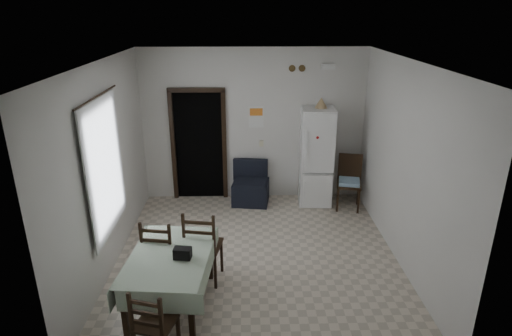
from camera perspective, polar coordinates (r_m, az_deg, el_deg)
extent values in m
plane|color=beige|center=(6.65, 0.12, -11.69)|extent=(4.50, 4.50, 0.00)
cube|color=black|center=(8.50, -7.46, 3.33)|extent=(0.90, 0.45, 2.10)
cube|color=black|center=(8.34, -10.97, 2.77)|extent=(0.08, 0.10, 2.18)
cube|color=black|center=(8.23, -4.22, 2.87)|extent=(0.08, 0.10, 2.18)
cube|color=black|center=(8.01, -7.99, 10.27)|extent=(1.06, 0.10, 0.08)
cube|color=silver|center=(6.11, -20.43, 0.13)|extent=(0.10, 1.20, 1.60)
cube|color=silver|center=(6.07, -19.44, 0.14)|extent=(0.02, 1.45, 1.85)
cylinder|color=black|center=(5.82, -20.46, 8.94)|extent=(0.02, 1.60, 0.02)
cube|color=white|center=(8.09, 0.03, 6.80)|extent=(0.28, 0.02, 0.40)
cube|color=orange|center=(8.06, 0.03, 7.48)|extent=(0.24, 0.01, 0.14)
cube|color=beige|center=(8.23, 0.72, 3.29)|extent=(0.08, 0.02, 0.12)
cylinder|color=brown|center=(7.96, 4.83, 13.11)|extent=(0.12, 0.03, 0.12)
cylinder|color=brown|center=(7.99, 6.15, 13.08)|extent=(0.12, 0.03, 0.12)
cube|color=white|center=(8.03, 9.60, 13.18)|extent=(0.25, 0.07, 0.09)
cone|color=tan|center=(7.88, 8.69, 8.60)|extent=(0.25, 0.25, 0.19)
cube|color=black|center=(5.24, -9.77, -11.13)|extent=(0.22, 0.15, 0.13)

